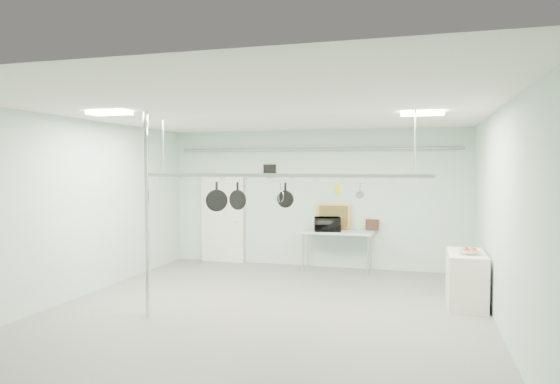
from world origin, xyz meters
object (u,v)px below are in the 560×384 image
(pot_rack, at_px, (280,174))
(skillet_left, at_px, (217,196))
(microwave, at_px, (327,224))
(skillet_mid, at_px, (238,196))
(fruit_bowl, at_px, (469,252))
(chrome_pole, at_px, (147,214))
(skillet_right, at_px, (285,194))
(side_cabinet, at_px, (466,279))
(coffee_canister, at_px, (334,227))
(prep_table, at_px, (337,234))

(pot_rack, bearing_deg, skillet_left, 180.00)
(microwave, height_order, skillet_mid, skillet_mid)
(fruit_bowl, relative_size, skillet_left, 0.72)
(chrome_pole, relative_size, pot_rack, 0.67)
(chrome_pole, height_order, skillet_right, chrome_pole)
(chrome_pole, relative_size, microwave, 5.61)
(side_cabinet, height_order, skillet_mid, skillet_mid)
(microwave, height_order, skillet_left, skillet_left)
(pot_rack, height_order, coffee_canister, pot_rack)
(skillet_mid, bearing_deg, prep_table, 84.83)
(fruit_bowl, bearing_deg, prep_table, 137.18)
(prep_table, distance_m, microwave, 0.33)
(skillet_mid, bearing_deg, coffee_canister, 85.80)
(fruit_bowl, height_order, skillet_left, skillet_left)
(pot_rack, bearing_deg, chrome_pole, -154.65)
(chrome_pole, bearing_deg, prep_table, 61.29)
(side_cabinet, bearing_deg, chrome_pole, -157.59)
(chrome_pole, xyz_separation_m, prep_table, (2.30, 4.20, -0.77))
(prep_table, distance_m, fruit_bowl, 3.51)
(fruit_bowl, xyz_separation_m, skillet_mid, (-3.71, -0.92, 0.91))
(fruit_bowl, relative_size, skillet_right, 0.91)
(chrome_pole, bearing_deg, microwave, 62.75)
(side_cabinet, distance_m, microwave, 3.50)
(pot_rack, relative_size, fruit_bowl, 13.69)
(side_cabinet, relative_size, skillet_right, 3.12)
(fruit_bowl, height_order, skillet_mid, skillet_mid)
(microwave, distance_m, coffee_canister, 0.17)
(chrome_pole, height_order, microwave, chrome_pole)
(side_cabinet, xyz_separation_m, skillet_left, (-4.06, -1.10, 1.39))
(microwave, bearing_deg, skillet_right, 73.03)
(fruit_bowl, bearing_deg, chrome_pole, -159.54)
(chrome_pole, xyz_separation_m, fruit_bowl, (4.87, 1.82, -0.66))
(skillet_right, bearing_deg, microwave, 89.37)
(prep_table, bearing_deg, fruit_bowl, -42.82)
(skillet_left, bearing_deg, skillet_mid, -29.99)
(microwave, bearing_deg, coffee_canister, -158.10)
(skillet_mid, bearing_deg, side_cabinet, 30.44)
(coffee_canister, bearing_deg, skillet_right, -94.24)
(chrome_pole, height_order, coffee_canister, chrome_pole)
(fruit_bowl, distance_m, skillet_right, 3.17)
(skillet_left, relative_size, skillet_mid, 1.07)
(side_cabinet, xyz_separation_m, skillet_right, (-2.86, -1.10, 1.44))
(pot_rack, relative_size, skillet_mid, 10.56)
(chrome_pole, bearing_deg, skillet_mid, 37.70)
(pot_rack, distance_m, skillet_mid, 0.82)
(microwave, xyz_separation_m, skillet_left, (-1.31, -3.18, 0.78))
(chrome_pole, xyz_separation_m, skillet_right, (1.99, 0.90, 0.29))
(skillet_mid, relative_size, skillet_right, 1.18)
(skillet_right, bearing_deg, chrome_pole, -154.22)
(fruit_bowl, bearing_deg, coffee_canister, 138.26)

